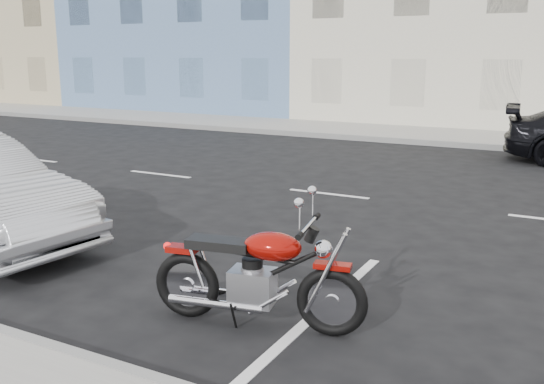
{
  "coord_description": "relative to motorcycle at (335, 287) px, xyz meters",
  "views": [
    {
      "loc": [
        2.32,
        -10.31,
        2.6
      ],
      "look_at": [
        -1.38,
        -3.42,
        0.8
      ],
      "focal_mm": 40.0,
      "sensor_mm": 36.0,
      "label": 1
    }
  ],
  "objects": [
    {
      "name": "sidewalk_far",
      "position": [
        -5.35,
        14.11,
        -0.42
      ],
      "size": [
        80.0,
        3.4,
        0.15
      ],
      "primitive_type": "cube",
      "color": "gray",
      "rests_on": "ground"
    },
    {
      "name": "curb_far",
      "position": [
        -5.35,
        12.41,
        -0.41
      ],
      "size": [
        80.0,
        0.12,
        0.16
      ],
      "primitive_type": "cube",
      "color": "gray",
      "rests_on": "ground"
    },
    {
      "name": "motorcycle",
      "position": [
        0.0,
        0.0,
        0.0
      ],
      "size": [
        2.13,
        0.8,
        1.08
      ],
      "rotation": [
        0.0,
        0.0,
        0.2
      ],
      "color": "black",
      "rests_on": "ground"
    },
    {
      "name": "ground",
      "position": [
        -0.35,
        5.41,
        -0.49
      ],
      "size": [
        120.0,
        120.0,
        0.0
      ],
      "primitive_type": "plane",
      "color": "black",
      "rests_on": "ground"
    }
  ]
}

